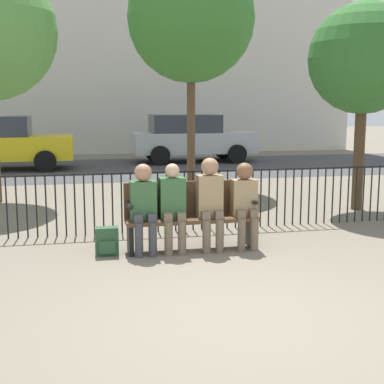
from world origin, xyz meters
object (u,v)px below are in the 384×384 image
seated_person_1 (173,203)px  parked_car_0 (191,137)px  tree_2 (191,19)px  tree_1 (364,59)px  park_bench (191,213)px  seated_person_3 (245,200)px  seated_person_2 (210,198)px  backpack (107,242)px  seated_person_0 (144,203)px

seated_person_1 → parked_car_0: parked_car_0 is taller
tree_2 → parked_car_0: tree_2 is taller
seated_person_1 → tree_1: 4.97m
park_bench → seated_person_3: size_ratio=1.53×
park_bench → seated_person_2: (0.24, -0.13, 0.22)m
seated_person_1 → backpack: (-0.88, 0.02, -0.48)m
park_bench → parked_car_0: (2.31, 11.04, 0.35)m
parked_car_0 → seated_person_1: bearing=-103.0°
seated_person_3 → parked_car_0: 11.28m
backpack → tree_2: (2.29, 5.55, 3.73)m
seated_person_2 → parked_car_0: (2.07, 11.17, 0.13)m
seated_person_3 → parked_car_0: (1.58, 11.17, 0.17)m
seated_person_2 → tree_1: bearing=33.0°
seated_person_0 → tree_1: 5.27m
park_bench → seated_person_1: size_ratio=1.51×
seated_person_3 → tree_2: 6.45m
backpack → seated_person_2: bearing=-0.7°
seated_person_1 → seated_person_3: size_ratio=1.01×
seated_person_2 → parked_car_0: parked_car_0 is taller
seated_person_1 → tree_2: tree_2 is taller
park_bench → tree_2: size_ratio=0.33×
park_bench → seated_person_2: size_ratio=1.43×
seated_person_2 → parked_car_0: size_ratio=0.30×
seated_person_0 → backpack: seated_person_0 is taller
backpack → tree_2: tree_2 is taller
tree_2 → parked_car_0: (1.17, 5.60, -3.07)m
tree_1 → tree_2: (-2.51, 3.36, 1.14)m
seated_person_2 → backpack: size_ratio=3.38×
seated_person_2 → seated_person_3: bearing=-0.5°
backpack → seated_person_0: bearing=-2.3°
seated_person_3 → tree_1: (2.92, 2.21, 2.10)m
seated_person_1 → seated_person_2: 0.52m
seated_person_3 → tree_1: 4.22m
seated_person_3 → tree_1: bearing=37.2°
seated_person_1 → seated_person_0: bearing=179.9°
backpack → park_bench: bearing=5.4°
seated_person_0 → seated_person_1: size_ratio=1.00×
parked_car_0 → tree_2: bearing=-101.8°
tree_2 → parked_car_0: 6.49m
seated_person_0 → seated_person_1: (0.39, -0.00, -0.02)m
seated_person_2 → seated_person_3: seated_person_2 is taller
seated_person_0 → seated_person_2: (0.90, 0.00, 0.03)m
seated_person_3 → tree_1: size_ratio=0.31×
park_bench → backpack: (-1.15, -0.11, -0.31)m
seated_person_3 → seated_person_1: bearing=180.0°
park_bench → seated_person_3: seated_person_3 is taller
seated_person_2 → seated_person_1: bearing=-179.6°
tree_1 → parked_car_0: bearing=98.5°
seated_person_3 → tree_1: tree_1 is taller
park_bench → backpack: park_bench is taller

